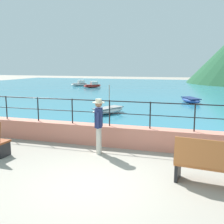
{
  "coord_description": "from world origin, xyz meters",
  "views": [
    {
      "loc": [
        2.19,
        -5.74,
        2.78
      ],
      "look_at": [
        -0.77,
        3.7,
        1.1
      ],
      "focal_mm": 44.21,
      "sensor_mm": 36.0,
      "label": 1
    }
  ],
  "objects_px": {
    "boat_0": "(191,100)",
    "boat_2": "(93,85)",
    "person_walking": "(99,123)",
    "bench_far": "(212,163)",
    "boat_1": "(108,110)",
    "boat_3": "(80,84)"
  },
  "relations": [
    {
      "from": "boat_0",
      "to": "boat_2",
      "type": "relative_size",
      "value": 1.08
    },
    {
      "from": "person_walking",
      "to": "boat_2",
      "type": "relative_size",
      "value": 0.77
    },
    {
      "from": "bench_far",
      "to": "boat_1",
      "type": "distance_m",
      "value": 9.78
    },
    {
      "from": "boat_1",
      "to": "boat_3",
      "type": "distance_m",
      "value": 21.59
    },
    {
      "from": "boat_3",
      "to": "boat_0",
      "type": "bearing_deg",
      "value": -41.1
    },
    {
      "from": "boat_0",
      "to": "boat_2",
      "type": "distance_m",
      "value": 16.1
    },
    {
      "from": "bench_far",
      "to": "boat_0",
      "type": "height_order",
      "value": "bench_far"
    },
    {
      "from": "boat_0",
      "to": "boat_3",
      "type": "bearing_deg",
      "value": 138.9
    },
    {
      "from": "boat_3",
      "to": "boat_2",
      "type": "bearing_deg",
      "value": -37.03
    },
    {
      "from": "bench_far",
      "to": "person_walking",
      "type": "relative_size",
      "value": 1.0
    },
    {
      "from": "boat_2",
      "to": "boat_3",
      "type": "xyz_separation_m",
      "value": [
        -2.61,
        1.97,
        0.0
      ]
    },
    {
      "from": "boat_2",
      "to": "person_walking",
      "type": "bearing_deg",
      "value": -68.15
    },
    {
      "from": "bench_far",
      "to": "person_walking",
      "type": "distance_m",
      "value": 3.7
    },
    {
      "from": "boat_0",
      "to": "boat_3",
      "type": "distance_m",
      "value": 19.37
    },
    {
      "from": "bench_far",
      "to": "boat_3",
      "type": "bearing_deg",
      "value": 119.58
    },
    {
      "from": "boat_2",
      "to": "boat_3",
      "type": "height_order",
      "value": "same"
    },
    {
      "from": "boat_0",
      "to": "boat_1",
      "type": "relative_size",
      "value": 1.0
    },
    {
      "from": "person_walking",
      "to": "boat_2",
      "type": "distance_m",
      "value": 25.59
    },
    {
      "from": "boat_1",
      "to": "person_walking",
      "type": "bearing_deg",
      "value": -74.2
    },
    {
      "from": "boat_0",
      "to": "boat_3",
      "type": "height_order",
      "value": "boat_3"
    },
    {
      "from": "bench_far",
      "to": "boat_1",
      "type": "relative_size",
      "value": 0.71
    },
    {
      "from": "boat_3",
      "to": "boat_1",
      "type": "bearing_deg",
      "value": -61.69
    }
  ]
}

